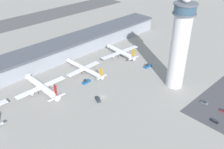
% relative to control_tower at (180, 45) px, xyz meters
% --- Properties ---
extents(ground_plane, '(1000.00, 1000.00, 0.00)m').
position_rel_control_tower_xyz_m(ground_plane, '(-47.44, 24.69, -31.75)').
color(ground_plane, gray).
extents(terminal_building, '(252.79, 25.00, 14.12)m').
position_rel_control_tower_xyz_m(terminal_building, '(-47.44, 94.69, -24.60)').
color(terminal_building, '#9399A3').
rests_on(terminal_building, ground).
extents(control_tower, '(15.10, 15.10, 65.46)m').
position_rel_control_tower_xyz_m(control_tower, '(0.00, 0.00, 0.00)').
color(control_tower, silver).
rests_on(control_tower, ground).
extents(airplane_gate_bravo, '(37.74, 38.45, 13.98)m').
position_rel_control_tower_xyz_m(airplane_gate_bravo, '(-73.55, 59.06, -27.54)').
color(airplane_gate_bravo, white).
rests_on(airplane_gate_bravo, ground).
extents(airplane_gate_charlie, '(31.28, 40.81, 11.38)m').
position_rel_control_tower_xyz_m(airplane_gate_charlie, '(-35.96, 59.17, -27.75)').
color(airplane_gate_charlie, white).
rests_on(airplane_gate_charlie, ground).
extents(airplane_gate_delta, '(40.68, 34.34, 12.91)m').
position_rel_control_tower_xyz_m(airplane_gate_delta, '(5.37, 59.30, -27.21)').
color(airplane_gate_delta, silver).
rests_on(airplane_gate_delta, ground).
extents(service_truck_catering, '(7.03, 3.09, 2.86)m').
position_rel_control_tower_xyz_m(service_truck_catering, '(-44.08, 46.80, -30.76)').
color(service_truck_catering, black).
rests_on(service_truck_catering, ground).
extents(service_truck_fuel, '(7.33, 3.02, 2.94)m').
position_rel_control_tower_xyz_m(service_truck_fuel, '(7.44, 30.21, -30.73)').
color(service_truck_fuel, black).
rests_on(service_truck_fuel, ground).
extents(service_truck_baggage, '(4.35, 6.21, 2.72)m').
position_rel_control_tower_xyz_m(service_truck_baggage, '(-52.47, 24.51, -30.81)').
color(service_truck_baggage, black).
rests_on(service_truck_baggage, ground).
extents(car_grey_coupe, '(1.94, 4.73, 1.60)m').
position_rel_control_tower_xyz_m(car_grey_coupe, '(-4.71, -26.59, -31.13)').
color(car_grey_coupe, black).
rests_on(car_grey_coupe, ground).
extents(car_maroon_suv, '(1.88, 4.38, 1.47)m').
position_rel_control_tower_xyz_m(car_maroon_suv, '(-3.95, -39.16, -31.19)').
color(car_maroon_suv, black).
rests_on(car_maroon_suv, ground).
extents(car_blue_compact, '(1.86, 4.66, 1.44)m').
position_rel_control_tower_xyz_m(car_blue_compact, '(-16.96, -39.56, -31.20)').
color(car_blue_compact, black).
rests_on(car_blue_compact, ground).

